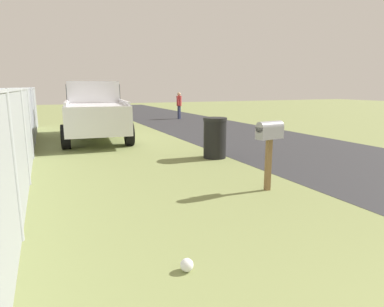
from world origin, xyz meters
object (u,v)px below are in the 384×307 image
object	(u,v)px
pickup_truck	(94,109)
pedestrian	(179,104)
mailbox	(270,135)
trash_bin	(215,138)

from	to	relation	value
pickup_truck	pedestrian	xyz separation A→B (m)	(5.84, -5.69, -0.20)
mailbox	trash_bin	xyz separation A→B (m)	(2.94, -0.45, -0.48)
pickup_truck	mailbox	bearing A→B (deg)	-160.43
pedestrian	mailbox	bearing A→B (deg)	-59.43
mailbox	pedestrian	bearing A→B (deg)	-21.98
trash_bin	pedestrian	world-z (taller)	pedestrian
pickup_truck	pedestrian	distance (m)	8.16
mailbox	trash_bin	size ratio (longest dim) A/B	1.18
mailbox	pedestrian	world-z (taller)	pedestrian
pickup_truck	trash_bin	world-z (taller)	pickup_truck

